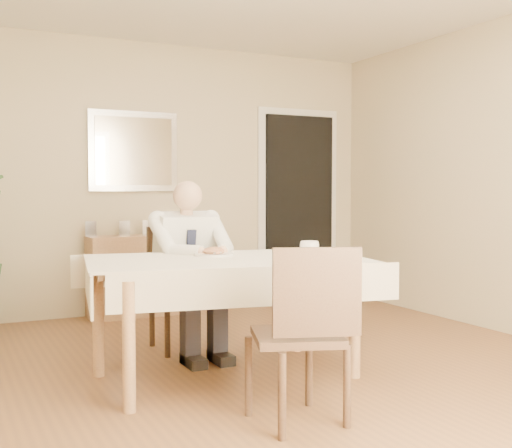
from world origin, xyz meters
name	(u,v)px	position (x,y,z in m)	size (l,w,h in m)	color
room	(281,171)	(0.00, 0.00, 1.30)	(5.00, 5.02, 2.60)	brown
doorway	(299,207)	(1.55, 2.46, 1.00)	(0.96, 0.07, 2.10)	white
mirror	(134,151)	(-0.26, 2.47, 1.55)	(0.86, 0.04, 0.76)	silver
dining_table	(226,272)	(-0.32, 0.13, 0.67)	(1.88, 1.30, 0.75)	#AA8151
chair_far	(179,279)	(-0.32, 1.01, 0.51)	(0.45, 0.45, 0.91)	#3B291A
chair_near	(305,325)	(-0.31, -0.83, 0.51)	(0.55, 0.56, 0.91)	#3B291A
seated_man	(193,259)	(-0.32, 0.72, 0.69)	(0.48, 0.72, 1.24)	white
plate	(214,255)	(-0.33, 0.30, 0.76)	(0.26, 0.26, 0.02)	white
food	(214,251)	(-0.33, 0.30, 0.78)	(0.14, 0.14, 0.06)	brown
knife	(223,252)	(-0.29, 0.24, 0.78)	(0.01, 0.01, 0.13)	silver
fork	(212,253)	(-0.37, 0.24, 0.78)	(0.01, 0.01, 0.13)	silver
coffee_mug	(309,249)	(0.22, 0.01, 0.80)	(0.12, 0.12, 0.10)	white
sideboard	(139,276)	(-0.26, 2.32, 0.38)	(0.95, 0.32, 0.76)	#AA8151
photo_frame_left	(91,229)	(-0.69, 2.37, 0.83)	(0.10, 0.02, 0.14)	silver
photo_frame_center	(124,228)	(-0.39, 2.35, 0.83)	(0.10, 0.02, 0.14)	silver
photo_frame_right	(148,228)	(-0.17, 2.33, 0.83)	(0.10, 0.02, 0.14)	silver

